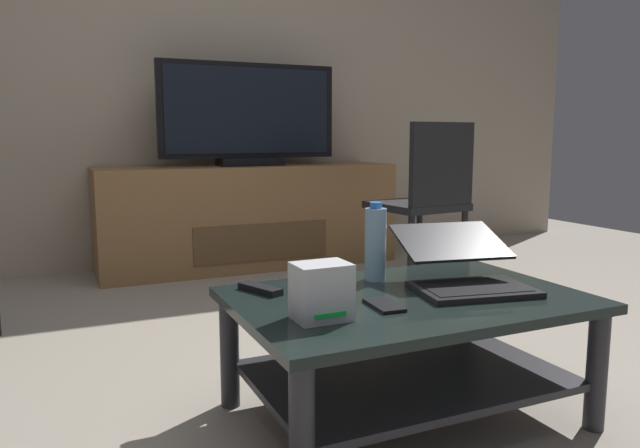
% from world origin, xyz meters
% --- Properties ---
extents(ground_plane, '(7.68, 7.68, 0.00)m').
position_xyz_m(ground_plane, '(0.00, 0.00, 0.00)').
color(ground_plane, '#9E9384').
extents(back_wall, '(6.40, 0.12, 2.80)m').
position_xyz_m(back_wall, '(0.00, 2.32, 1.40)').
color(back_wall, '#B2A38C').
rests_on(back_wall, ground).
extents(coffee_table, '(1.02, 0.69, 0.38)m').
position_xyz_m(coffee_table, '(0.09, -0.26, 0.27)').
color(coffee_table, black).
rests_on(coffee_table, ground).
extents(media_cabinet, '(1.92, 0.50, 0.66)m').
position_xyz_m(media_cabinet, '(0.33, 1.99, 0.33)').
color(media_cabinet, olive).
rests_on(media_cabinet, ground).
extents(television, '(1.15, 0.20, 0.64)m').
position_xyz_m(television, '(0.33, 1.97, 0.97)').
color(television, black).
rests_on(television, media_cabinet).
extents(dining_chair, '(0.49, 0.49, 0.92)m').
position_xyz_m(dining_chair, '(1.04, 1.02, 0.52)').
color(dining_chair, black).
rests_on(dining_chair, ground).
extents(laptop, '(0.41, 0.45, 0.17)m').
position_xyz_m(laptop, '(0.30, -0.26, 0.44)').
color(laptop, black).
rests_on(laptop, coffee_table).
extents(router_box, '(0.14, 0.11, 0.15)m').
position_xyz_m(router_box, '(-0.24, -0.37, 0.46)').
color(router_box, silver).
rests_on(router_box, coffee_table).
extents(water_bottle_near, '(0.07, 0.07, 0.26)m').
position_xyz_m(water_bottle_near, '(0.10, -0.06, 0.50)').
color(water_bottle_near, '#99C6E5').
rests_on(water_bottle_near, coffee_table).
extents(cell_phone, '(0.08, 0.15, 0.01)m').
position_xyz_m(cell_phone, '(-0.03, -0.34, 0.39)').
color(cell_phone, black).
rests_on(cell_phone, coffee_table).
extents(tv_remote, '(0.10, 0.16, 0.02)m').
position_xyz_m(tv_remote, '(-0.29, -0.05, 0.39)').
color(tv_remote, black).
rests_on(tv_remote, coffee_table).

